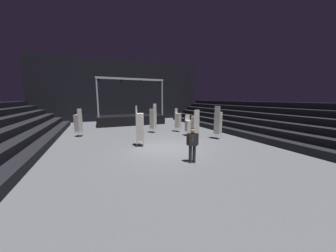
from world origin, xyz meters
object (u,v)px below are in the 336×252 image
(man_with_tie, at_px, (192,143))
(chair_stack_rear_right, at_px, (140,126))
(chair_stack_front_right, at_px, (188,125))
(chair_stack_mid_left, at_px, (195,125))
(stage_riser, at_px, (131,119))
(chair_stack_front_left, at_px, (218,123))
(chair_stack_mid_right, at_px, (178,120))
(chair_stack_mid_centre, at_px, (153,118))
(chair_stack_rear_left, at_px, (78,123))

(man_with_tie, relative_size, chair_stack_rear_right, 0.66)
(chair_stack_front_right, bearing_deg, chair_stack_mid_left, 77.31)
(stage_riser, height_order, chair_stack_front_left, stage_riser)
(man_with_tie, height_order, chair_stack_mid_right, chair_stack_mid_right)
(chair_stack_rear_right, bearing_deg, stage_riser, -167.83)
(chair_stack_front_right, distance_m, chair_stack_mid_centre, 3.24)
(stage_riser, height_order, chair_stack_mid_centre, stage_riser)
(chair_stack_front_left, bearing_deg, man_with_tie, -75.52)
(chair_stack_mid_right, bearing_deg, chair_stack_rear_right, 2.76)
(chair_stack_mid_right, height_order, chair_stack_rear_right, chair_stack_rear_right)
(chair_stack_mid_right, relative_size, chair_stack_rear_right, 0.83)
(chair_stack_mid_left, height_order, chair_stack_mid_right, chair_stack_mid_left)
(man_with_tie, xyz_separation_m, chair_stack_rear_right, (-1.57, 3.74, 0.32))
(stage_riser, xyz_separation_m, chair_stack_front_right, (3.06, -8.15, 0.25))
(chair_stack_mid_centre, distance_m, chair_stack_rear_right, 4.38)
(stage_riser, height_order, chair_stack_rear_left, stage_riser)
(chair_stack_mid_left, bearing_deg, chair_stack_rear_left, 149.95)
(chair_stack_mid_left, relative_size, chair_stack_rear_right, 0.87)
(chair_stack_rear_left, bearing_deg, stage_riser, -6.20)
(stage_riser, distance_m, chair_stack_mid_left, 10.05)
(man_with_tie, bearing_deg, chair_stack_front_left, -120.32)
(chair_stack_rear_left, bearing_deg, chair_stack_front_right, -72.00)
(chair_stack_rear_left, bearing_deg, chair_stack_mid_right, -59.40)
(chair_stack_mid_right, relative_size, chair_stack_mid_centre, 0.83)
(chair_stack_front_right, bearing_deg, man_with_tie, 61.37)
(man_with_tie, xyz_separation_m, chair_stack_mid_left, (2.44, 3.74, 0.15))
(stage_riser, height_order, chair_stack_rear_right, stage_riser)
(stage_riser, bearing_deg, chair_stack_rear_left, -135.03)
(chair_stack_mid_right, bearing_deg, chair_stack_mid_left, 49.20)
(chair_stack_front_left, height_order, chair_stack_rear_right, chair_stack_rear_right)
(stage_riser, relative_size, chair_stack_mid_centre, 2.93)
(chair_stack_rear_left, relative_size, chair_stack_rear_right, 0.87)
(chair_stack_front_left, bearing_deg, stage_riser, 179.83)
(chair_stack_mid_centre, bearing_deg, man_with_tie, -128.58)
(chair_stack_mid_centre, height_order, chair_stack_rear_right, same)
(stage_riser, relative_size, chair_stack_front_left, 3.03)
(chair_stack_front_right, xyz_separation_m, chair_stack_mid_centre, (-2.21, 2.33, 0.42))
(chair_stack_mid_left, xyz_separation_m, chair_stack_rear_left, (-7.81, 4.59, 0.00))
(man_with_tie, height_order, chair_stack_front_right, chair_stack_front_right)
(man_with_tie, bearing_deg, chair_stack_mid_left, -102.71)
(stage_riser, bearing_deg, chair_stack_mid_right, -63.88)
(chair_stack_rear_right, bearing_deg, chair_stack_front_left, 107.00)
(chair_stack_front_right, distance_m, chair_stack_rear_right, 4.60)
(man_with_tie, height_order, chair_stack_rear_right, chair_stack_rear_right)
(stage_riser, bearing_deg, chair_stack_rear_right, -97.48)
(man_with_tie, relative_size, chair_stack_rear_left, 0.76)
(chair_stack_mid_left, bearing_deg, chair_stack_rear_right, -179.56)
(stage_riser, distance_m, chair_stack_mid_centre, 5.92)
(stage_riser, height_order, man_with_tie, stage_riser)
(stage_riser, bearing_deg, man_with_tie, -88.71)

